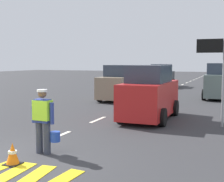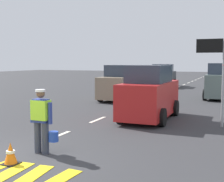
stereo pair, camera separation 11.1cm
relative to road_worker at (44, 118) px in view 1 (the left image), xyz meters
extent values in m
plane|color=#333335|center=(-0.65, 20.05, -0.93)|extent=(96.00, 96.00, 0.00)
cube|color=yellow|center=(0.21, -1.74, -0.92)|extent=(0.46, 1.92, 0.01)
cube|color=yellow|center=(0.78, -1.74, -0.92)|extent=(0.55, 1.93, 0.01)
cube|color=silver|center=(-0.65, 1.75, -0.93)|extent=(0.14, 1.40, 0.01)
cube|color=silver|center=(-0.65, 4.75, -0.93)|extent=(0.14, 1.40, 0.01)
cube|color=silver|center=(-0.65, 7.75, -0.93)|extent=(0.14, 1.40, 0.01)
cube|color=silver|center=(-0.65, 10.75, -0.93)|extent=(0.14, 1.40, 0.01)
cube|color=silver|center=(-0.65, 13.75, -0.93)|extent=(0.14, 1.40, 0.01)
cube|color=silver|center=(-0.65, 16.75, -0.93)|extent=(0.14, 1.40, 0.01)
cube|color=silver|center=(-0.65, 19.75, -0.93)|extent=(0.14, 1.40, 0.01)
cube|color=silver|center=(-0.65, 22.75, -0.93)|extent=(0.14, 1.40, 0.01)
cube|color=silver|center=(-0.65, 25.75, -0.93)|extent=(0.14, 1.40, 0.01)
cube|color=silver|center=(-0.65, 28.75, -0.93)|extent=(0.14, 1.40, 0.01)
cube|color=silver|center=(-0.65, 31.75, -0.93)|extent=(0.14, 1.40, 0.01)
cube|color=silver|center=(-0.65, 34.75, -0.93)|extent=(0.14, 1.40, 0.01)
cube|color=silver|center=(-0.65, 37.75, -0.93)|extent=(0.14, 1.40, 0.01)
cube|color=silver|center=(-0.65, 40.75, -0.93)|extent=(0.14, 1.40, 0.01)
cube|color=silver|center=(-0.65, 43.75, -0.93)|extent=(0.14, 1.40, 0.01)
cube|color=silver|center=(-0.65, 46.75, -0.93)|extent=(0.14, 1.40, 0.01)
cylinder|color=#383D4C|center=(-0.14, 0.00, -0.52)|extent=(0.18, 0.18, 0.82)
cylinder|color=#383D4C|center=(0.10, -0.01, -0.52)|extent=(0.18, 0.18, 0.82)
cube|color=navy|center=(-0.02, -0.01, 0.19)|extent=(0.40, 0.25, 0.60)
cube|color=#A5EA33|center=(-0.02, -0.01, 0.21)|extent=(0.47, 0.29, 0.51)
cylinder|color=navy|center=(-0.30, 0.00, 0.14)|extent=(0.11, 0.11, 0.55)
cylinder|color=navy|center=(0.26, -0.01, 0.14)|extent=(0.11, 0.11, 0.55)
sphere|color=brown|center=(-0.02, -0.01, 0.63)|extent=(0.22, 0.22, 0.22)
cylinder|color=silver|center=(-0.02, -0.01, 0.71)|extent=(0.26, 0.26, 0.06)
cylinder|color=#2347B7|center=(0.28, 0.09, -0.48)|extent=(0.26, 0.26, 0.26)
cylinder|color=gray|center=(4.13, 5.23, 0.67)|extent=(0.10, 0.10, 3.20)
cube|color=white|center=(3.73, 5.26, 2.02)|extent=(1.10, 0.05, 0.44)
cube|color=black|center=(3.73, 5.25, 2.02)|extent=(1.16, 0.04, 0.50)
cube|color=black|center=(-0.17, -1.02, -0.92)|extent=(0.36, 0.36, 0.03)
cone|color=orange|center=(-0.17, -1.02, -0.66)|extent=(0.30, 0.30, 0.49)
cylinder|color=white|center=(-0.17, -1.02, -0.63)|extent=(0.20, 0.20, 0.06)
cube|color=black|center=(-2.11, 22.40, -0.12)|extent=(1.77, 4.01, 1.26)
cube|color=#2D3847|center=(-2.11, 22.50, 0.86)|extent=(1.56, 2.21, 0.70)
cylinder|color=black|center=(-1.21, 21.16, -0.59)|extent=(0.22, 0.68, 0.68)
cylinder|color=black|center=(-3.02, 21.16, -0.59)|extent=(0.22, 0.68, 0.68)
cylinder|color=black|center=(-1.21, 23.65, -0.59)|extent=(0.22, 0.68, 0.68)
cylinder|color=black|center=(-3.02, 23.65, -0.59)|extent=(0.22, 0.68, 0.68)
cube|color=gray|center=(-2.18, 11.45, -0.11)|extent=(1.62, 4.19, 1.29)
cube|color=#2D3847|center=(-2.18, 11.55, 0.89)|extent=(1.43, 2.30, 0.70)
cylinder|color=black|center=(-1.35, 10.15, -0.59)|extent=(0.22, 0.68, 0.68)
cylinder|color=black|center=(-3.01, 10.15, -0.59)|extent=(0.22, 0.68, 0.68)
cylinder|color=black|center=(-1.35, 12.75, -0.59)|extent=(0.22, 0.68, 0.68)
cylinder|color=black|center=(-3.01, 12.75, -0.59)|extent=(0.22, 0.68, 0.68)
cube|color=red|center=(1.26, 5.74, -0.07)|extent=(1.61, 4.01, 1.36)
cube|color=#2D3847|center=(1.26, 5.64, 0.96)|extent=(1.42, 2.21, 0.70)
cylinder|color=black|center=(0.43, 6.99, -0.59)|extent=(0.22, 0.68, 0.68)
cylinder|color=black|center=(2.08, 6.99, -0.59)|extent=(0.22, 0.68, 0.68)
cylinder|color=black|center=(0.43, 4.50, -0.59)|extent=(0.22, 0.68, 0.68)
cylinder|color=black|center=(2.08, 4.50, -0.59)|extent=(0.22, 0.68, 0.68)
cube|color=slate|center=(3.59, 14.33, -0.05)|extent=(1.72, 3.84, 1.40)
cube|color=#2D3847|center=(3.59, 14.24, 1.00)|extent=(1.51, 2.11, 0.70)
cylinder|color=black|center=(2.71, 15.52, -0.59)|extent=(0.22, 0.68, 0.68)
cylinder|color=black|center=(2.71, 13.14, -0.59)|extent=(0.22, 0.68, 0.68)
camera|label=1|loc=(4.58, -6.63, 1.45)|focal=49.72mm
camera|label=2|loc=(4.68, -6.58, 1.45)|focal=49.72mm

